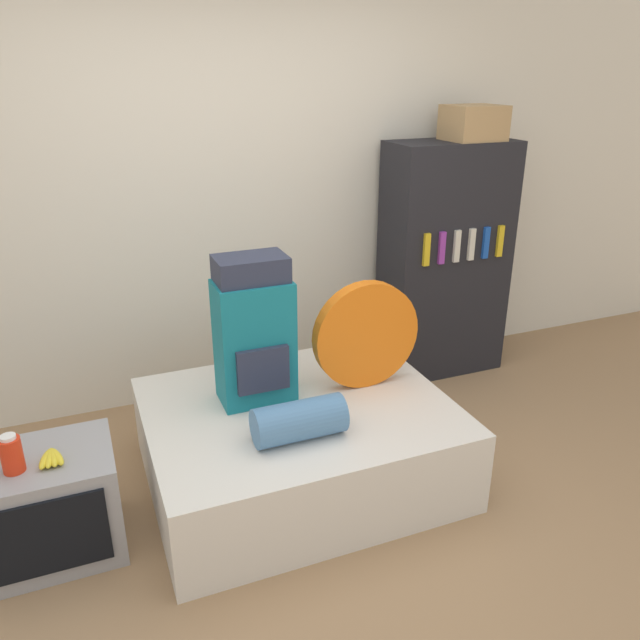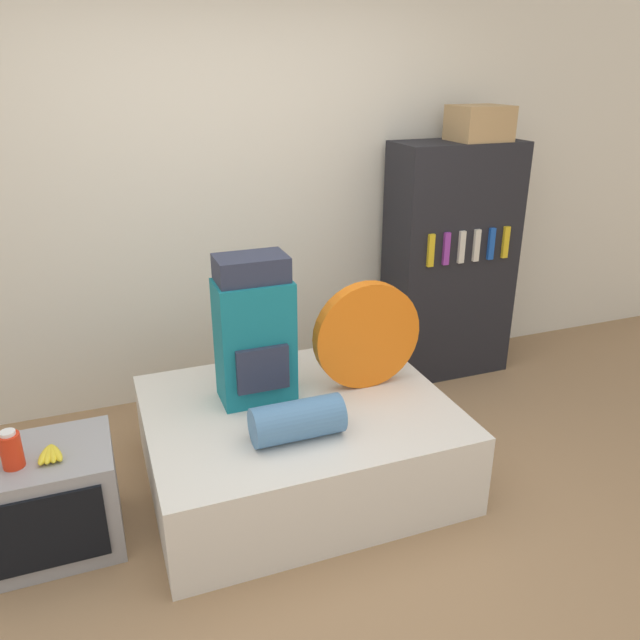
{
  "view_description": "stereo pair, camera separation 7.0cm",
  "coord_description": "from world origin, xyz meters",
  "px_view_note": "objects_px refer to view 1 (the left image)",
  "views": [
    {
      "loc": [
        -0.87,
        -1.99,
        2.04
      ],
      "look_at": [
        0.18,
        0.62,
        0.89
      ],
      "focal_mm": 35.0,
      "sensor_mm": 36.0,
      "label": 1
    },
    {
      "loc": [
        -0.81,
        -2.01,
        2.04
      ],
      "look_at": [
        0.18,
        0.62,
        0.89
      ],
      "focal_mm": 35.0,
      "sensor_mm": 36.0,
      "label": 2
    }
  ],
  "objects_px": {
    "tent_bag": "(366,335)",
    "cardboard_box": "(473,123)",
    "sleeping_roll": "(299,420)",
    "television": "(49,505)",
    "backpack": "(254,333)",
    "canister": "(11,454)",
    "bookshelf": "(444,261)"
  },
  "relations": [
    {
      "from": "sleeping_roll",
      "to": "television",
      "type": "distance_m",
      "value": 1.16
    },
    {
      "from": "canister",
      "to": "bookshelf",
      "type": "distance_m",
      "value": 2.89
    },
    {
      "from": "television",
      "to": "cardboard_box",
      "type": "xyz_separation_m",
      "value": [
        2.71,
        0.93,
        1.46
      ]
    },
    {
      "from": "backpack",
      "to": "tent_bag",
      "type": "distance_m",
      "value": 0.59
    },
    {
      "from": "tent_bag",
      "to": "television",
      "type": "distance_m",
      "value": 1.7
    },
    {
      "from": "backpack",
      "to": "canister",
      "type": "xyz_separation_m",
      "value": [
        -1.13,
        -0.3,
        -0.24
      ]
    },
    {
      "from": "television",
      "to": "bookshelf",
      "type": "relative_size",
      "value": 0.37
    },
    {
      "from": "television",
      "to": "canister",
      "type": "xyz_separation_m",
      "value": [
        -0.09,
        -0.06,
        0.33
      ]
    },
    {
      "from": "tent_bag",
      "to": "cardboard_box",
      "type": "height_order",
      "value": "cardboard_box"
    },
    {
      "from": "tent_bag",
      "to": "sleeping_roll",
      "type": "distance_m",
      "value": 0.66
    },
    {
      "from": "tent_bag",
      "to": "cardboard_box",
      "type": "bearing_deg",
      "value": 34.72
    },
    {
      "from": "sleeping_roll",
      "to": "bookshelf",
      "type": "xyz_separation_m",
      "value": [
        1.49,
        1.16,
        0.27
      ]
    },
    {
      "from": "bookshelf",
      "to": "cardboard_box",
      "type": "relative_size",
      "value": 4.69
    },
    {
      "from": "television",
      "to": "bookshelf",
      "type": "height_order",
      "value": "bookshelf"
    },
    {
      "from": "tent_bag",
      "to": "canister",
      "type": "relative_size",
      "value": 3.44
    },
    {
      "from": "canister",
      "to": "bookshelf",
      "type": "xyz_separation_m",
      "value": [
        2.69,
        1.02,
        0.23
      ]
    },
    {
      "from": "canister",
      "to": "television",
      "type": "bearing_deg",
      "value": 31.29
    },
    {
      "from": "backpack",
      "to": "sleeping_roll",
      "type": "height_order",
      "value": "backpack"
    },
    {
      "from": "television",
      "to": "backpack",
      "type": "bearing_deg",
      "value": 13.27
    },
    {
      "from": "backpack",
      "to": "cardboard_box",
      "type": "xyz_separation_m",
      "value": [
        1.68,
        0.68,
        0.9
      ]
    },
    {
      "from": "sleeping_roll",
      "to": "cardboard_box",
      "type": "relative_size",
      "value": 1.25
    },
    {
      "from": "television",
      "to": "cardboard_box",
      "type": "distance_m",
      "value": 3.22
    },
    {
      "from": "sleeping_roll",
      "to": "bookshelf",
      "type": "height_order",
      "value": "bookshelf"
    },
    {
      "from": "backpack",
      "to": "bookshelf",
      "type": "distance_m",
      "value": 1.72
    },
    {
      "from": "cardboard_box",
      "to": "tent_bag",
      "type": "bearing_deg",
      "value": -145.28
    },
    {
      "from": "cardboard_box",
      "to": "sleeping_roll",
      "type": "bearing_deg",
      "value": -145.05
    },
    {
      "from": "sleeping_roll",
      "to": "bookshelf",
      "type": "relative_size",
      "value": 0.27
    },
    {
      "from": "bookshelf",
      "to": "cardboard_box",
      "type": "distance_m",
      "value": 0.91
    },
    {
      "from": "backpack",
      "to": "canister",
      "type": "height_order",
      "value": "backpack"
    },
    {
      "from": "sleeping_roll",
      "to": "canister",
      "type": "bearing_deg",
      "value": 173.49
    },
    {
      "from": "television",
      "to": "bookshelf",
      "type": "distance_m",
      "value": 2.83
    },
    {
      "from": "backpack",
      "to": "tent_bag",
      "type": "relative_size",
      "value": 1.31
    }
  ]
}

